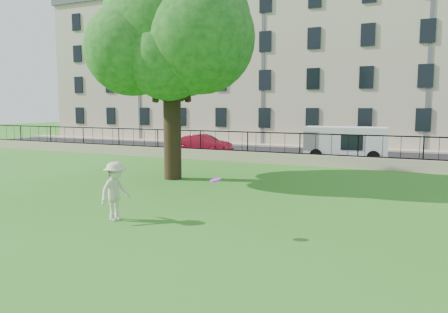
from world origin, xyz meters
The scene contains 11 objects.
ground centered at (0.00, 0.00, 0.00)m, with size 120.00×120.00×0.00m, color #2A6C19.
retaining_wall centered at (0.00, 12.00, 0.30)m, with size 50.00×0.40×0.60m, color gray.
iron_railing centered at (0.00, 12.00, 1.15)m, with size 50.00×0.05×1.13m.
street centered at (0.00, 16.70, 0.01)m, with size 60.00×9.00×0.01m, color black.
sidewalk centered at (0.00, 21.90, 0.06)m, with size 60.00×1.40×0.12m, color gray.
building_row centered at (0.00, 27.57, 6.92)m, with size 56.40×10.40×13.80m.
tree centered at (-3.95, 5.44, 6.34)m, with size 7.87×6.07×9.62m.
man centered at (-1.60, -1.21, 0.82)m, with size 1.06×0.61×1.64m, color beige.
frisbee centered at (1.58, -1.40, 1.39)m, with size 0.27×0.27×0.03m, color #BE2AF1.
red_sedan centered at (-7.21, 14.64, 0.64)m, with size 1.35×3.86×1.27m, color maroon.
white_van centered at (1.83, 15.24, 0.97)m, with size 4.62×1.80×1.94m, color silver.
Camera 1 is at (6.15, -10.67, 3.17)m, focal length 35.00 mm.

